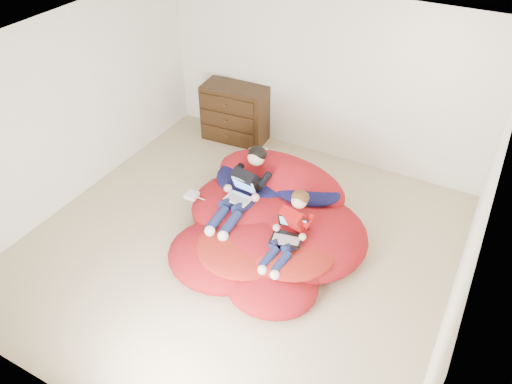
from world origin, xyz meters
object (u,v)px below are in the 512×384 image
at_px(younger_boy, 291,227).
at_px(dresser, 235,113).
at_px(laptop_black, 290,232).
at_px(older_boy, 245,185).
at_px(beanbag_pile, 270,224).
at_px(laptop_white, 241,193).

bearing_deg(younger_boy, dresser, 132.44).
bearing_deg(laptop_black, older_boy, 154.16).
relative_size(older_boy, younger_boy, 1.30).
bearing_deg(beanbag_pile, laptop_white, -173.65).
relative_size(older_boy, laptop_black, 2.83).
bearing_deg(older_boy, laptop_white, -90.00).
bearing_deg(younger_boy, older_boy, 155.69).
bearing_deg(laptop_white, younger_boy, -17.73).
xyz_separation_m(beanbag_pile, laptop_white, (-0.39, -0.04, 0.38)).
xyz_separation_m(beanbag_pile, older_boy, (-0.39, 0.06, 0.42)).
distance_m(younger_boy, laptop_white, 0.84).
relative_size(beanbag_pile, older_boy, 2.01).
bearing_deg(older_boy, laptop_black, -25.84).
bearing_deg(laptop_black, younger_boy, 90.00).
distance_m(older_boy, laptop_white, 0.11).
xyz_separation_m(dresser, beanbag_pile, (1.62, -1.93, -0.21)).
bearing_deg(beanbag_pile, older_boy, 170.82).
xyz_separation_m(beanbag_pile, younger_boy, (0.41, -0.30, 0.36)).
bearing_deg(younger_boy, beanbag_pile, 144.14).
xyz_separation_m(younger_boy, laptop_white, (-0.80, 0.25, 0.02)).
distance_m(beanbag_pile, younger_boy, 0.62).
xyz_separation_m(beanbag_pile, laptop_black, (0.41, -0.32, 0.31)).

